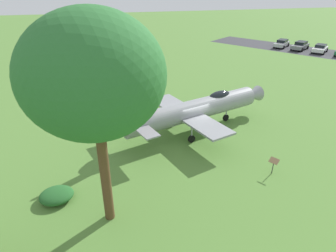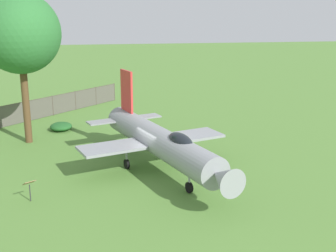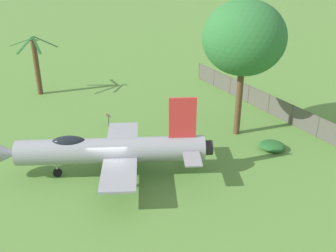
# 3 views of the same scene
# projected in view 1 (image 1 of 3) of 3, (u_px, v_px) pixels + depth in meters

# --- Properties ---
(ground_plane) EXTENTS (200.00, 200.00, 0.00)m
(ground_plane) POSITION_uv_depth(u_px,v_px,m) (193.00, 131.00, 24.92)
(ground_plane) COLOR #568438
(parking_strip) EXTENTS (28.67, 35.29, 0.00)m
(parking_strip) POSITION_uv_depth(u_px,v_px,m) (311.00, 51.00, 52.11)
(parking_strip) COLOR #38383D
(parking_strip) RESTS_ON ground_plane
(display_jet) EXTENTS (14.11, 9.44, 5.59)m
(display_jet) POSITION_uv_depth(u_px,v_px,m) (197.00, 109.00, 24.20)
(display_jet) COLOR gray
(display_jet) RESTS_ON ground_plane
(shade_tree) EXTENTS (6.32, 5.67, 10.80)m
(shade_tree) POSITION_uv_depth(u_px,v_px,m) (93.00, 77.00, 12.30)
(shade_tree) COLOR brown
(shade_tree) RESTS_ON ground_plane
(shrub_near_fence) EXTENTS (1.97, 1.76, 0.64)m
(shrub_near_fence) POSITION_uv_depth(u_px,v_px,m) (57.00, 195.00, 16.98)
(shrub_near_fence) COLOR #235B26
(shrub_near_fence) RESTS_ON ground_plane
(info_plaque) EXTENTS (0.66, 0.72, 1.14)m
(info_plaque) POSITION_uv_depth(u_px,v_px,m) (274.00, 163.00, 19.04)
(info_plaque) COLOR #333333
(info_plaque) RESTS_ON ground_plane
(parked_car_white) EXTENTS (4.43, 4.16, 1.36)m
(parked_car_white) POSITION_uv_depth(u_px,v_px,m) (320.00, 48.00, 51.04)
(parked_car_white) COLOR silver
(parked_car_white) RESTS_ON ground_plane
(parked_car_gray) EXTENTS (4.75, 4.11, 1.46)m
(parked_car_gray) POSITION_uv_depth(u_px,v_px,m) (300.00, 45.00, 53.02)
(parked_car_gray) COLOR slate
(parked_car_gray) RESTS_ON ground_plane
(parked_car_silver) EXTENTS (4.56, 4.23, 1.39)m
(parked_car_silver) POSITION_uv_depth(u_px,v_px,m) (282.00, 43.00, 55.01)
(parked_car_silver) COLOR #B2B5BA
(parked_car_silver) RESTS_ON ground_plane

